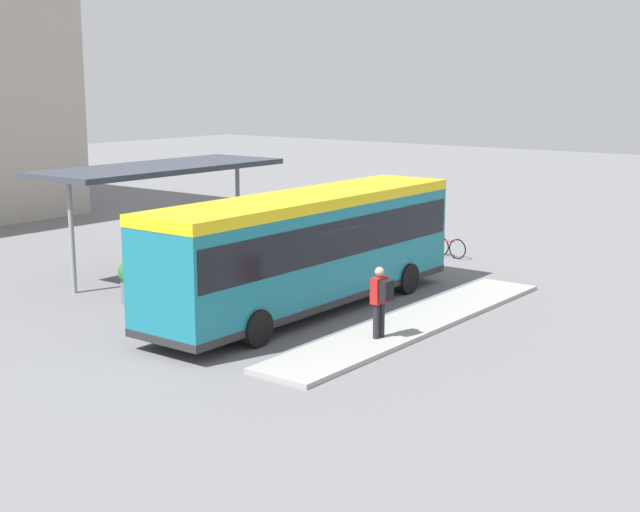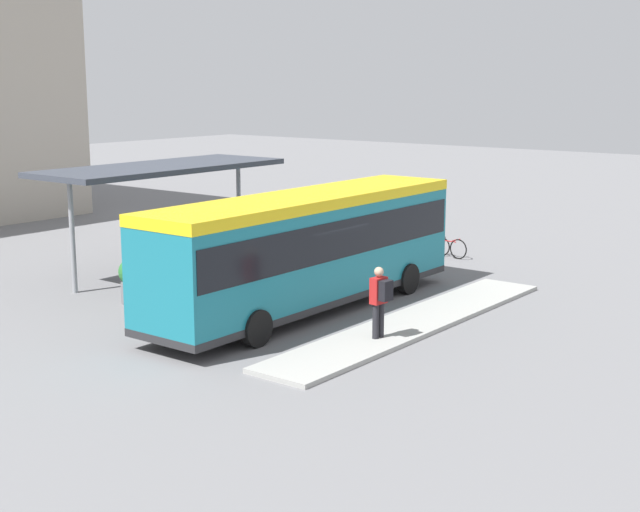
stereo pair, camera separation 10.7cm
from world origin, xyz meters
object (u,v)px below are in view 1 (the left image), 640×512
at_px(bicycle_blue, 417,241).
at_px(bicycle_orange, 394,241).
at_px(pedestrian_waiting, 381,298).
at_px(potted_planter_far_side, 133,280).
at_px(bicycle_green, 429,244).
at_px(bicycle_red, 446,247).
at_px(potted_planter_near_shelter, 221,264).
at_px(city_bus, 308,244).

height_order(bicycle_blue, bicycle_orange, bicycle_blue).
bearing_deg(pedestrian_waiting, potted_planter_far_side, 13.32).
height_order(bicycle_green, bicycle_orange, bicycle_green).
height_order(bicycle_red, potted_planter_far_side, potted_planter_far_side).
bearing_deg(potted_planter_near_shelter, bicycle_green, -19.02).
height_order(city_bus, bicycle_orange, city_bus).
bearing_deg(bicycle_green, potted_planter_far_side, -102.08).
distance_m(potted_planter_near_shelter, potted_planter_far_side, 3.53).
distance_m(pedestrian_waiting, bicycle_red, 11.48).
relative_size(city_bus, potted_planter_near_shelter, 9.67).
bearing_deg(bicycle_orange, pedestrian_waiting, 112.04).
bearing_deg(bicycle_orange, bicycle_blue, -161.85).
bearing_deg(bicycle_green, potted_planter_near_shelter, -106.71).
relative_size(city_bus, bicycle_red, 6.47).
height_order(city_bus, pedestrian_waiting, city_bus).
xyz_separation_m(bicycle_green, potted_planter_far_side, (-11.85, 3.04, 0.34)).
relative_size(potted_planter_near_shelter, potted_planter_far_side, 0.87).
bearing_deg(bicycle_blue, potted_planter_far_side, 78.30).
bearing_deg(pedestrian_waiting, city_bus, -16.36).
bearing_deg(potted_planter_near_shelter, bicycle_orange, -8.99).
bearing_deg(bicycle_green, bicycle_blue, 157.54).
bearing_deg(bicycle_blue, bicycle_green, 154.02).
height_order(city_bus, bicycle_green, city_bus).
height_order(city_bus, bicycle_red, city_bus).
height_order(pedestrian_waiting, bicycle_blue, pedestrian_waiting).
bearing_deg(bicycle_green, bicycle_orange, -176.04).
height_order(bicycle_red, potted_planter_near_shelter, potted_planter_near_shelter).
xyz_separation_m(bicycle_blue, potted_planter_near_shelter, (-8.69, 2.09, 0.23)).
distance_m(pedestrian_waiting, bicycle_orange, 12.58).
xyz_separation_m(bicycle_orange, potted_planter_near_shelter, (-8.28, 1.31, 0.28)).
height_order(pedestrian_waiting, potted_planter_far_side, pedestrian_waiting).
xyz_separation_m(bicycle_green, bicycle_orange, (-0.04, 1.56, -0.04)).
xyz_separation_m(potted_planter_near_shelter, potted_planter_far_side, (-3.53, 0.17, 0.10)).
bearing_deg(potted_planter_far_side, pedestrian_waiting, -82.24).
bearing_deg(bicycle_orange, potted_planter_far_side, 73.53).
bearing_deg(bicycle_blue, potted_planter_near_shelter, 75.26).
height_order(bicycle_green, bicycle_blue, bicycle_blue).
bearing_deg(bicycle_red, pedestrian_waiting, -62.99).
relative_size(bicycle_green, potted_planter_far_side, 1.27).
distance_m(city_bus, bicycle_red, 9.46).
relative_size(bicycle_green, potted_planter_near_shelter, 1.46).
bearing_deg(bicycle_green, bicycle_red, -5.61).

